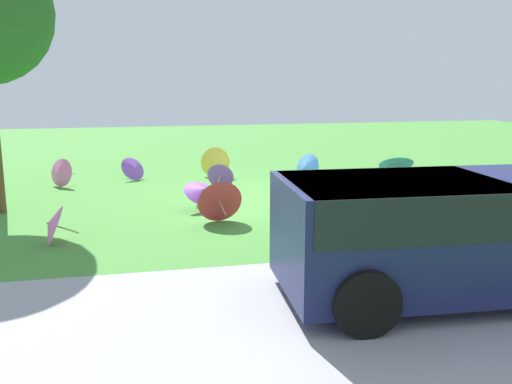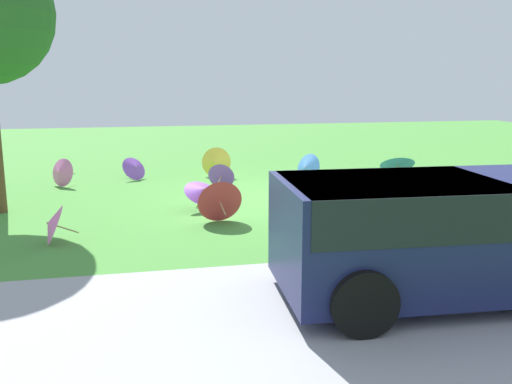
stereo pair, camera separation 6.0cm
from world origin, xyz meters
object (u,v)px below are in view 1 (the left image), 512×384
object	(u,v)px
parasol_pink_0	(51,224)
parasol_blue_1	(396,162)
parasol_teal_0	(494,175)
parasol_red_0	(219,199)
parasol_purple_2	(134,168)
park_bench	(491,203)
parasol_pink_2	(59,172)
parasol_purple_0	(203,191)
parasol_purple_1	(221,175)
van_dark	(450,227)
parasol_blue_0	(306,168)
parasol_yellow_0	(215,162)

from	to	relation	value
parasol_pink_0	parasol_blue_1	world-z (taller)	parasol_blue_1
parasol_blue_1	parasol_teal_0	bearing A→B (deg)	113.54
parasol_teal_0	parasol_blue_1	size ratio (longest dim) A/B	1.00
parasol_red_0	parasol_purple_2	bearing A→B (deg)	-72.48
park_bench	parasol_purple_2	world-z (taller)	park_bench
park_bench	parasol_red_0	size ratio (longest dim) A/B	1.82
parasol_pink_0	parasol_pink_2	world-z (taller)	parasol_pink_2
parasol_teal_0	parasol_blue_1	xyz separation A→B (m)	(1.16, -2.67, -0.05)
parasol_purple_0	parasol_purple_1	world-z (taller)	parasol_purple_1
van_dark	parasol_blue_1	world-z (taller)	van_dark
parasol_blue_1	parasol_pink_2	size ratio (longest dim) A/B	1.46
parasol_pink_0	parasol_blue_1	distance (m)	9.52
parasol_teal_0	parasol_pink_2	distance (m)	10.65
park_bench	parasol_blue_0	world-z (taller)	park_bench
parasol_purple_1	parasol_pink_2	size ratio (longest dim) A/B	0.98
van_dark	parasol_yellow_0	world-z (taller)	van_dark
parasol_purple_0	parasol_purple_1	distance (m)	2.35
parasol_blue_0	parasol_purple_1	size ratio (longest dim) A/B	1.18
van_dark	parasol_purple_2	bearing A→B (deg)	-67.51
parasol_pink_0	parasol_yellow_0	size ratio (longest dim) A/B	0.81
park_bench	parasol_purple_0	xyz separation A→B (m)	(5.10, -2.51, -0.06)
parasol_pink_2	parasol_blue_1	bearing A→B (deg)	174.65
van_dark	parasol_purple_1	size ratio (longest dim) A/B	6.30
parasol_blue_1	parasol_purple_1	bearing A→B (deg)	3.20
parasol_red_0	parasol_yellow_0	world-z (taller)	parasol_red_0
parasol_purple_0	parasol_teal_0	distance (m)	6.80
park_bench	parasol_purple_0	distance (m)	5.68
parasol_blue_0	parasol_pink_2	distance (m)	6.37
parasol_teal_0	parasol_yellow_0	size ratio (longest dim) A/B	1.20
parasol_blue_0	parasol_purple_1	distance (m)	2.33
parasol_red_0	parasol_teal_0	bearing A→B (deg)	-172.60
parasol_yellow_0	parasol_pink_2	distance (m)	4.12
van_dark	parasol_pink_0	size ratio (longest dim) A/B	6.26
park_bench	parasol_pink_2	distance (m)	10.20
van_dark	parasol_red_0	xyz separation A→B (m)	(2.29, -4.34, -0.47)
parasol_red_0	parasol_purple_1	bearing A→B (deg)	-99.67
parasol_purple_0	parasol_purple_1	bearing A→B (deg)	-108.41
van_dark	parasol_yellow_0	bearing A→B (deg)	-79.86
parasol_teal_0	parasol_pink_0	world-z (taller)	parasol_teal_0
van_dark	parasol_purple_2	world-z (taller)	van_dark
parasol_yellow_0	park_bench	bearing A→B (deg)	123.72
parasol_red_0	parasol_blue_1	distance (m)	6.49
parasol_pink_0	parasol_yellow_0	bearing A→B (deg)	-121.69
parasol_purple_1	parasol_blue_0	bearing A→B (deg)	-173.00
parasol_purple_1	parasol_teal_0	distance (m)	6.52
park_bench	parasol_teal_0	world-z (taller)	park_bench
parasol_red_0	parasol_pink_0	bearing A→B (deg)	17.02
parasol_blue_0	parasol_blue_1	size ratio (longest dim) A/B	0.79
parasol_pink_0	parasol_purple_2	bearing A→B (deg)	-103.16
parasol_purple_2	parasol_pink_0	world-z (taller)	parasol_pink_0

